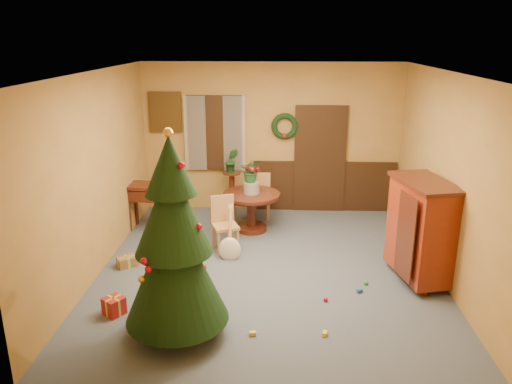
# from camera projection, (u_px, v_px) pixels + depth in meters

# --- Properties ---
(room_envelope) EXTENTS (5.50, 5.50, 5.50)m
(room_envelope) POSITION_uv_depth(u_px,v_px,m) (282.00, 156.00, 9.76)
(room_envelope) COLOR #3D4658
(room_envelope) RESTS_ON ground
(dining_table) EXTENTS (1.02, 1.02, 0.70)m
(dining_table) POSITION_uv_depth(u_px,v_px,m) (251.00, 204.00, 8.87)
(dining_table) COLOR black
(dining_table) RESTS_ON floor
(urn) EXTENTS (0.28, 0.28, 0.21)m
(urn) POSITION_uv_depth(u_px,v_px,m) (251.00, 188.00, 8.78)
(urn) COLOR slate
(urn) RESTS_ON dining_table
(centerpiece_plant) EXTENTS (0.38, 0.33, 0.42)m
(centerpiece_plant) POSITION_uv_depth(u_px,v_px,m) (251.00, 170.00, 8.68)
(centerpiece_plant) COLOR #1E4C23
(centerpiece_plant) RESTS_ON urn
(chair_near) EXTENTS (0.50, 0.50, 0.89)m
(chair_near) POSITION_uv_depth(u_px,v_px,m) (224.00, 221.00, 8.12)
(chair_near) COLOR olive
(chair_near) RESTS_ON floor
(chair_far) EXTENTS (0.41, 0.41, 0.95)m
(chair_far) POSITION_uv_depth(u_px,v_px,m) (260.00, 194.00, 9.43)
(chair_far) COLOR olive
(chair_far) RESTS_ON floor
(guitar) EXTENTS (0.40, 0.56, 0.80)m
(guitar) POSITION_uv_depth(u_px,v_px,m) (229.00, 235.00, 7.74)
(guitar) COLOR beige
(guitar) RESTS_ON floor
(plant_stand) EXTENTS (0.34, 0.34, 0.87)m
(plant_stand) POSITION_uv_depth(u_px,v_px,m) (232.00, 189.00, 9.62)
(plant_stand) COLOR black
(plant_stand) RESTS_ON floor
(stand_plant) EXTENTS (0.28, 0.23, 0.46)m
(stand_plant) POSITION_uv_depth(u_px,v_px,m) (232.00, 160.00, 9.45)
(stand_plant) COLOR #19471E
(stand_plant) RESTS_ON plant_stand
(christmas_tree) EXTENTS (1.19, 1.19, 2.47)m
(christmas_tree) POSITION_uv_depth(u_px,v_px,m) (174.00, 243.00, 5.54)
(christmas_tree) COLOR #382111
(christmas_tree) RESTS_ON floor
(writing_desk) EXTENTS (0.99, 0.58, 0.84)m
(writing_desk) POSITION_uv_depth(u_px,v_px,m) (153.00, 196.00, 8.89)
(writing_desk) COLOR black
(writing_desk) RESTS_ON floor
(sideboard) EXTENTS (0.84, 1.26, 1.48)m
(sideboard) POSITION_uv_depth(u_px,v_px,m) (421.00, 228.00, 6.98)
(sideboard) COLOR #621D0B
(sideboard) RESTS_ON floor
(gift_a) EXTENTS (0.30, 0.24, 0.15)m
(gift_a) POSITION_uv_depth(u_px,v_px,m) (199.00, 312.00, 6.23)
(gift_a) COLOR brown
(gift_a) RESTS_ON floor
(gift_b) EXTENTS (0.32, 0.32, 0.23)m
(gift_b) POSITION_uv_depth(u_px,v_px,m) (114.00, 306.00, 6.29)
(gift_b) COLOR maroon
(gift_b) RESTS_ON floor
(gift_c) EXTENTS (0.34, 0.32, 0.16)m
(gift_c) POSITION_uv_depth(u_px,v_px,m) (127.00, 262.00, 7.60)
(gift_c) COLOR brown
(gift_c) RESTS_ON floor
(gift_d) EXTENTS (0.37, 0.17, 0.13)m
(gift_d) POSITION_uv_depth(u_px,v_px,m) (171.00, 320.00, 6.07)
(gift_d) COLOR maroon
(gift_d) RESTS_ON floor
(toy_a) EXTENTS (0.09, 0.08, 0.05)m
(toy_a) POSITION_uv_depth(u_px,v_px,m) (359.00, 291.00, 6.84)
(toy_a) COLOR #235598
(toy_a) RESTS_ON floor
(toy_b) EXTENTS (0.06, 0.06, 0.06)m
(toy_b) POSITION_uv_depth(u_px,v_px,m) (366.00, 283.00, 7.05)
(toy_b) COLOR #278F3F
(toy_b) RESTS_ON floor
(toy_c) EXTENTS (0.07, 0.09, 0.05)m
(toy_c) POSITION_uv_depth(u_px,v_px,m) (325.00, 334.00, 5.86)
(toy_c) COLOR gold
(toy_c) RESTS_ON floor
(toy_d) EXTENTS (0.06, 0.06, 0.06)m
(toy_d) POSITION_uv_depth(u_px,v_px,m) (326.00, 300.00, 6.60)
(toy_d) COLOR #B30B23
(toy_d) RESTS_ON floor
(toy_e) EXTENTS (0.09, 0.06, 0.05)m
(toy_e) POSITION_uv_depth(u_px,v_px,m) (253.00, 334.00, 5.86)
(toy_e) COLOR gold
(toy_e) RESTS_ON floor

